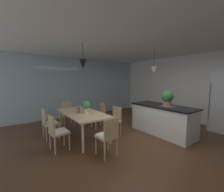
{
  "coord_description": "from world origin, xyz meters",
  "views": [
    {
      "loc": [
        2.35,
        -2.74,
        1.68
      ],
      "look_at": [
        -1.25,
        -0.15,
        1.19
      ],
      "focal_mm": 22.8,
      "sensor_mm": 36.0,
      "label": 1
    }
  ],
  "objects_px": {
    "chair_near_left": "(49,122)",
    "potted_plant_on_island": "(167,97)",
    "vase_on_dining_table": "(78,111)",
    "chair_far_left": "(99,114)",
    "chair_window_end": "(68,113)",
    "chair_near_right": "(57,131)",
    "kitchen_island": "(162,119)",
    "chair_far_right": "(114,120)",
    "potted_plant_on_table": "(86,106)",
    "chair_kitchen_end": "(108,135)",
    "dining_table": "(82,114)"
  },
  "relations": [
    {
      "from": "chair_near_left",
      "to": "potted_plant_on_island",
      "type": "bearing_deg",
      "value": 58.76
    },
    {
      "from": "potted_plant_on_island",
      "to": "vase_on_dining_table",
      "type": "bearing_deg",
      "value": -120.14
    },
    {
      "from": "chair_far_left",
      "to": "chair_window_end",
      "type": "bearing_deg",
      "value": -137.39
    },
    {
      "from": "chair_near_right",
      "to": "potted_plant_on_island",
      "type": "relative_size",
      "value": 1.83
    },
    {
      "from": "kitchen_island",
      "to": "chair_near_right",
      "type": "bearing_deg",
      "value": -104.79
    },
    {
      "from": "vase_on_dining_table",
      "to": "chair_far_right",
      "type": "bearing_deg",
      "value": 68.38
    },
    {
      "from": "chair_far_left",
      "to": "potted_plant_on_table",
      "type": "relative_size",
      "value": 2.48
    },
    {
      "from": "chair_kitchen_end",
      "to": "kitchen_island",
      "type": "distance_m",
      "value": 2.16
    },
    {
      "from": "chair_near_left",
      "to": "kitchen_island",
      "type": "bearing_deg",
      "value": 60.84
    },
    {
      "from": "chair_far_left",
      "to": "chair_kitchen_end",
      "type": "height_order",
      "value": "same"
    },
    {
      "from": "chair_near_left",
      "to": "kitchen_island",
      "type": "distance_m",
      "value": 3.43
    },
    {
      "from": "chair_near_right",
      "to": "chair_far_left",
      "type": "relative_size",
      "value": 1.0
    },
    {
      "from": "kitchen_island",
      "to": "vase_on_dining_table",
      "type": "bearing_deg",
      "value": -117.35
    },
    {
      "from": "chair_kitchen_end",
      "to": "kitchen_island",
      "type": "xyz_separation_m",
      "value": [
        -0.11,
        2.15,
        -0.01
      ]
    },
    {
      "from": "dining_table",
      "to": "chair_window_end",
      "type": "bearing_deg",
      "value": 179.9
    },
    {
      "from": "vase_on_dining_table",
      "to": "potted_plant_on_table",
      "type": "bearing_deg",
      "value": 66.79
    },
    {
      "from": "potted_plant_on_island",
      "to": "potted_plant_on_table",
      "type": "distance_m",
      "value": 2.44
    },
    {
      "from": "chair_kitchen_end",
      "to": "kitchen_island",
      "type": "bearing_deg",
      "value": 92.99
    },
    {
      "from": "chair_window_end",
      "to": "vase_on_dining_table",
      "type": "xyz_separation_m",
      "value": [
        1.39,
        -0.14,
        0.34
      ]
    },
    {
      "from": "chair_near_right",
      "to": "chair_near_left",
      "type": "relative_size",
      "value": 1.0
    },
    {
      "from": "dining_table",
      "to": "kitchen_island",
      "type": "relative_size",
      "value": 0.99
    },
    {
      "from": "chair_kitchen_end",
      "to": "chair_window_end",
      "type": "relative_size",
      "value": 1.0
    },
    {
      "from": "potted_plant_on_island",
      "to": "vase_on_dining_table",
      "type": "xyz_separation_m",
      "value": [
        -1.33,
        -2.29,
        -0.35
      ]
    },
    {
      "from": "chair_far_right",
      "to": "potted_plant_on_island",
      "type": "bearing_deg",
      "value": 54.33
    },
    {
      "from": "chair_window_end",
      "to": "kitchen_island",
      "type": "relative_size",
      "value": 0.44
    },
    {
      "from": "chair_far_right",
      "to": "chair_near_left",
      "type": "distance_m",
      "value": 1.89
    },
    {
      "from": "dining_table",
      "to": "chair_kitchen_end",
      "type": "bearing_deg",
      "value": 0.09
    },
    {
      "from": "chair_far_right",
      "to": "chair_kitchen_end",
      "type": "bearing_deg",
      "value": -42.59
    },
    {
      "from": "chair_far_left",
      "to": "potted_plant_on_table",
      "type": "distance_m",
      "value": 1.07
    },
    {
      "from": "chair_far_left",
      "to": "chair_far_right",
      "type": "bearing_deg",
      "value": -0.0
    },
    {
      "from": "chair_near_left",
      "to": "potted_plant_on_island",
      "type": "relative_size",
      "value": 1.83
    },
    {
      "from": "chair_near_right",
      "to": "kitchen_island",
      "type": "relative_size",
      "value": 0.44
    },
    {
      "from": "chair_near_right",
      "to": "chair_far_left",
      "type": "distance_m",
      "value": 1.9
    },
    {
      "from": "dining_table",
      "to": "chair_near_right",
      "type": "xyz_separation_m",
      "value": [
        0.44,
        -0.84,
        -0.2
      ]
    },
    {
      "from": "chair_window_end",
      "to": "potted_plant_on_table",
      "type": "height_order",
      "value": "potted_plant_on_table"
    },
    {
      "from": "chair_window_end",
      "to": "vase_on_dining_table",
      "type": "relative_size",
      "value": 5.64
    },
    {
      "from": "dining_table",
      "to": "kitchen_island",
      "type": "xyz_separation_m",
      "value": [
        1.23,
        2.15,
        -0.21
      ]
    },
    {
      "from": "chair_far_left",
      "to": "chair_near_right",
      "type": "bearing_deg",
      "value": -62.37
    },
    {
      "from": "potted_plant_on_island",
      "to": "potted_plant_on_table",
      "type": "height_order",
      "value": "potted_plant_on_island"
    },
    {
      "from": "potted_plant_on_island",
      "to": "chair_kitchen_end",
      "type": "bearing_deg",
      "value": -90.88
    },
    {
      "from": "dining_table",
      "to": "potted_plant_on_table",
      "type": "distance_m",
      "value": 0.31
    },
    {
      "from": "chair_far_right",
      "to": "vase_on_dining_table",
      "type": "relative_size",
      "value": 5.64
    },
    {
      "from": "dining_table",
      "to": "chair_near_left",
      "type": "xyz_separation_m",
      "value": [
        -0.44,
        -0.84,
        -0.2
      ]
    },
    {
      "from": "chair_window_end",
      "to": "chair_far_left",
      "type": "bearing_deg",
      "value": 42.61
    },
    {
      "from": "chair_near_right",
      "to": "chair_far_right",
      "type": "bearing_deg",
      "value": 90.28
    },
    {
      "from": "chair_far_left",
      "to": "kitchen_island",
      "type": "distance_m",
      "value": 2.12
    },
    {
      "from": "potted_plant_on_table",
      "to": "chair_near_right",
      "type": "bearing_deg",
      "value": -71.15
    },
    {
      "from": "dining_table",
      "to": "chair_far_right",
      "type": "height_order",
      "value": "chair_far_right"
    },
    {
      "from": "chair_near_right",
      "to": "chair_window_end",
      "type": "bearing_deg",
      "value": 154.8
    },
    {
      "from": "chair_near_left",
      "to": "chair_window_end",
      "type": "xyz_separation_m",
      "value": [
        -0.91,
        0.84,
        0.0
      ]
    }
  ]
}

